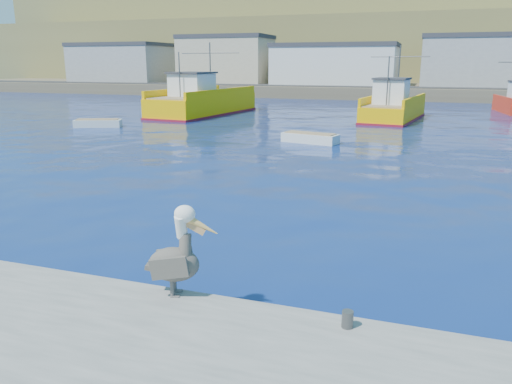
% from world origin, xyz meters
% --- Properties ---
extents(ground, '(260.00, 260.00, 0.00)m').
position_xyz_m(ground, '(0.00, 0.00, 0.00)').
color(ground, '#071455').
rests_on(ground, ground).
extents(dock_bollards, '(36.20, 0.20, 0.30)m').
position_xyz_m(dock_bollards, '(0.60, -3.40, 0.65)').
color(dock_bollards, '#4C4C4C').
rests_on(dock_bollards, dock).
extents(far_shore, '(200.00, 81.00, 24.00)m').
position_xyz_m(far_shore, '(0.00, 109.20, 8.98)').
color(far_shore, brown).
rests_on(far_shore, ground).
extents(trawler_yellow_a, '(6.35, 14.34, 6.85)m').
position_xyz_m(trawler_yellow_a, '(-16.79, 33.37, 1.18)').
color(trawler_yellow_a, '#FFB701').
rests_on(trawler_yellow_a, ground).
extents(trawler_yellow_b, '(5.25, 11.19, 6.45)m').
position_xyz_m(trawler_yellow_b, '(1.06, 34.36, 1.01)').
color(trawler_yellow_b, '#FFB701').
rests_on(trawler_yellow_b, ground).
extents(skiff_left, '(3.71, 2.49, 0.76)m').
position_xyz_m(skiff_left, '(-20.30, 21.68, 0.24)').
color(skiff_left, silver).
rests_on(skiff_left, ground).
extents(skiff_mid, '(3.70, 1.98, 0.76)m').
position_xyz_m(skiff_mid, '(-2.88, 19.33, 0.24)').
color(skiff_mid, silver).
rests_on(skiff_mid, ground).
extents(skiff_extra, '(3.69, 1.97, 0.76)m').
position_xyz_m(skiff_extra, '(-21.24, 33.79, 0.24)').
color(skiff_extra, silver).
rests_on(skiff_extra, ground).
extents(pelican, '(1.45, 0.82, 1.80)m').
position_xyz_m(pelican, '(-0.32, -3.21, 1.27)').
color(pelican, '#595451').
rests_on(pelican, dock).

